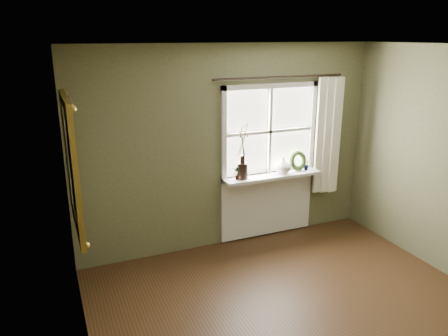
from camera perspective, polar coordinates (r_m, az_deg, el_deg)
name	(u,v)px	position (r m, az deg, el deg)	size (l,w,h in m)	color
ceiling	(354,47)	(3.45, 16.57, 14.86)	(4.50, 4.50, 0.00)	silver
wall_back	(229,148)	(5.61, 0.60, 2.68)	(4.00, 0.10, 2.60)	brown
wall_left	(79,259)	(3.03, -18.39, -11.24)	(0.10, 4.50, 2.60)	brown
window_frame	(269,131)	(5.75, 5.95, 4.77)	(1.36, 0.06, 1.24)	white
window_sill	(272,176)	(5.81, 6.29, -1.04)	(1.36, 0.26, 0.04)	white
window_apron	(267,204)	(6.04, 5.65, -4.72)	(1.36, 0.04, 0.88)	white
dark_jug	(242,171)	(5.58, 2.42, -0.36)	(0.14, 0.14, 0.21)	black
cream_vase	(283,165)	(5.85, 7.72, 0.36)	(0.21, 0.21, 0.22)	beige
wreath	(298,163)	(6.01, 9.60, 0.68)	(0.28, 0.28, 0.07)	#30461F
potted_plant_left	(237,173)	(5.55, 1.66, -0.71)	(0.08, 0.06, 0.16)	#30461F
potted_plant_right	(307,165)	(6.05, 10.75, 0.44)	(0.08, 0.07, 0.15)	#30461F
curtain	(327,136)	(6.13, 13.28, 4.09)	(0.36, 0.12, 1.59)	#EEE9CE
curtain_rod	(280,77)	(5.64, 7.37, 11.69)	(0.03, 0.03, 1.84)	black
gilt_mirror	(71,165)	(4.37, -19.32, 0.38)	(0.10, 1.10, 1.32)	white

